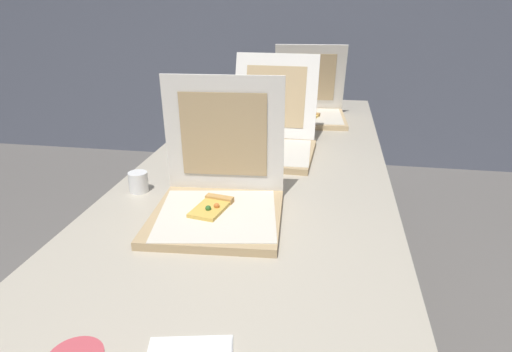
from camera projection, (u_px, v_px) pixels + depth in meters
table at (259, 184)px, 1.59m from camera, size 0.88×2.50×0.74m
pizza_box_front at (218, 198)px, 1.24m from camera, size 0.37×0.38×0.37m
pizza_box_middle at (268, 140)px, 1.75m from camera, size 0.36×0.48×0.35m
pizza_box_back at (309, 109)px, 2.23m from camera, size 0.38×0.38×0.36m
cup_white_mid at (186, 150)px, 1.70m from camera, size 0.06×0.06×0.06m
cup_white_near_center at (138, 182)px, 1.40m from camera, size 0.06×0.06×0.06m
cup_white_far at (223, 128)px, 1.98m from camera, size 0.06×0.06×0.06m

